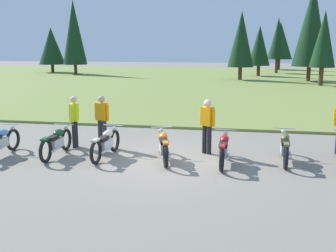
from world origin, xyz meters
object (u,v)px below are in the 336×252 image
at_px(motorcycle_olive, 285,147).
at_px(rider_near_row_end, 74,119).
at_px(motorcycle_sky_blue, 0,142).
at_px(motorcycle_orange, 163,146).
at_px(rider_checking_bike, 207,123).
at_px(motorcycle_british_green, 57,142).
at_px(rider_in_hivis_vest, 102,118).
at_px(motorcycle_cream, 106,143).
at_px(motorcycle_red, 224,149).

bearing_deg(motorcycle_olive, rider_near_row_end, 175.82).
height_order(motorcycle_sky_blue, motorcycle_orange, same).
bearing_deg(rider_checking_bike, motorcycle_sky_blue, -166.42).
bearing_deg(motorcycle_orange, motorcycle_british_green, -177.12).
bearing_deg(rider_in_hivis_vest, motorcycle_olive, -7.70).
relative_size(motorcycle_sky_blue, motorcycle_cream, 1.00).
relative_size(motorcycle_british_green, motorcycle_olive, 1.00).
bearing_deg(rider_near_row_end, motorcycle_british_green, -95.22).
bearing_deg(rider_in_hivis_vest, rider_near_row_end, -160.45).
relative_size(motorcycle_red, rider_near_row_end, 1.26).
distance_m(motorcycle_orange, rider_in_hivis_vest, 2.65).
relative_size(motorcycle_red, rider_in_hivis_vest, 1.26).
distance_m(motorcycle_red, rider_checking_bike, 1.28).
bearing_deg(motorcycle_red, motorcycle_orange, 178.25).
bearing_deg(motorcycle_red, motorcycle_cream, 179.51).
xyz_separation_m(motorcycle_british_green, motorcycle_cream, (1.50, 0.14, 0.00)).
relative_size(rider_in_hivis_vest, rider_near_row_end, 1.00).
bearing_deg(motorcycle_sky_blue, rider_near_row_end, 39.06).
bearing_deg(motorcycle_cream, motorcycle_olive, 5.53).
xyz_separation_m(motorcycle_red, rider_checking_bike, (-0.57, 1.03, 0.51)).
relative_size(motorcycle_orange, rider_in_hivis_vest, 1.22).
bearing_deg(motorcycle_orange, rider_near_row_end, 163.03).
distance_m(motorcycle_orange, rider_checking_bike, 1.60).
relative_size(motorcycle_red, rider_checking_bike, 1.26).
bearing_deg(motorcycle_cream, motorcycle_sky_blue, -171.73).
height_order(motorcycle_british_green, motorcycle_olive, same).
height_order(rider_checking_bike, rider_near_row_end, same).
bearing_deg(rider_near_row_end, rider_checking_bike, 0.34).
xyz_separation_m(motorcycle_olive, rider_near_row_end, (-6.52, 0.48, 0.51)).
bearing_deg(rider_checking_bike, rider_near_row_end, -179.66).
height_order(motorcycle_sky_blue, motorcycle_olive, same).
xyz_separation_m(motorcycle_red, rider_in_hivis_vest, (-4.01, 1.30, 0.51)).
bearing_deg(rider_near_row_end, motorcycle_olive, -4.18).
height_order(motorcycle_sky_blue, motorcycle_british_green, same).
relative_size(motorcycle_british_green, rider_in_hivis_vest, 1.26).
bearing_deg(motorcycle_red, rider_near_row_end, 168.29).
bearing_deg(motorcycle_british_green, motorcycle_olive, 5.48).
relative_size(motorcycle_olive, rider_near_row_end, 1.26).
height_order(rider_checking_bike, rider_in_hivis_vest, same).
relative_size(motorcycle_cream, rider_checking_bike, 1.26).
distance_m(motorcycle_british_green, motorcycle_cream, 1.50).
bearing_deg(rider_near_row_end, motorcycle_cream, -34.94).
height_order(motorcycle_british_green, motorcycle_cream, same).
xyz_separation_m(motorcycle_sky_blue, rider_checking_bike, (6.04, 1.46, 0.51)).
distance_m(motorcycle_sky_blue, rider_near_row_end, 2.33).
height_order(motorcycle_cream, motorcycle_orange, same).
height_order(motorcycle_olive, rider_near_row_end, rider_near_row_end).
distance_m(motorcycle_cream, motorcycle_orange, 1.72).
bearing_deg(rider_near_row_end, motorcycle_red, -11.71).
xyz_separation_m(rider_in_hivis_vest, rider_near_row_end, (-0.83, -0.29, 0.00)).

